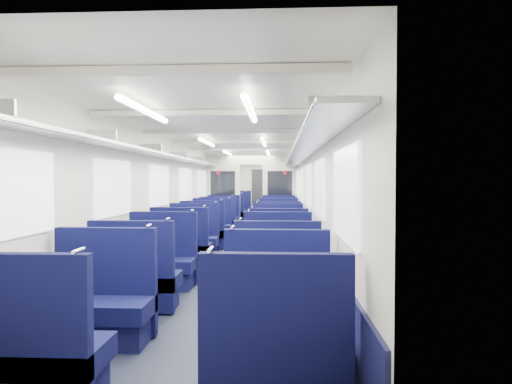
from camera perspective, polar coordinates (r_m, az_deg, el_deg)
The scene contains 41 objects.
floor at distance 11.28m, azimuth -1.40°, elevation -6.24°, with size 2.80×18.00×0.01m, color black.
ceiling at distance 11.20m, azimuth -1.41°, elevation 5.75°, with size 2.80×18.00×0.01m, color white.
wall_left at distance 11.37m, azimuth -8.46°, elevation -0.25°, with size 0.02×18.00×2.35m, color beige.
dado_left at distance 11.42m, azimuth -8.37°, elevation -4.39°, with size 0.03×17.90×0.70m, color #101135.
wall_right at distance 11.16m, azimuth 5.78°, elevation -0.28°, with size 0.02×18.00×2.35m, color beige.
dado_right at distance 11.22m, azimuth 5.69°, elevation -4.49°, with size 0.03×17.90×0.70m, color #101135.
wall_far at distance 20.16m, azimuth 0.54°, elevation 0.56°, with size 2.80×0.02×2.35m, color beige.
luggage_rack_left at distance 11.34m, azimuth -7.55°, elevation 3.78°, with size 0.36×17.40×0.18m.
luggage_rack_right at distance 11.15m, azimuth 4.83°, elevation 3.82°, with size 0.36×17.40×0.18m.
windows at distance 10.72m, azimuth -1.59°, elevation 0.96°, with size 2.78×15.60×0.75m.
ceiling_fittings at distance 10.94m, azimuth -1.51°, elevation 5.53°, with size 2.70×16.06×0.11m.
end_door at distance 20.10m, azimuth 0.53°, elevation 0.06°, with size 0.75×0.06×2.00m, color black.
bulkhead at distance 13.70m, azimuth -0.60°, elevation 0.32°, with size 2.80×0.10×2.35m.
seat_0 at distance 3.54m, azimuth -27.11°, elevation -18.40°, with size 0.99×0.54×1.10m.
seat_1 at distance 3.19m, azimuth 2.54°, elevation -20.48°, with size 0.99×0.54×1.10m.
seat_2 at distance 4.60m, azimuth -19.16°, elevation -13.62°, with size 0.99×0.54×1.10m.
seat_3 at distance 4.21m, azimuth 2.65°, elevation -14.96°, with size 0.99×0.54×1.10m.
seat_4 at distance 5.52m, azimuth -15.13°, elevation -11.02°, with size 0.99×0.54×1.10m.
seat_5 at distance 5.30m, azimuth 2.72°, elevation -11.48°, with size 0.99×0.54×1.10m.
seat_6 at distance 6.59m, azimuth -12.00°, elevation -8.92°, with size 0.99×0.54×1.10m.
seat_7 at distance 6.45m, azimuth 2.76°, elevation -9.12°, with size 0.99×0.54×1.10m.
seat_8 at distance 7.85m, azimuth -9.51°, elevation -7.22°, with size 0.99×0.54×1.10m.
seat_9 at distance 7.46m, azimuth 2.79°, elevation -7.65°, with size 0.99×0.54×1.10m.
seat_10 at distance 8.90m, azimuth -8.00°, elevation -6.17°, with size 0.99×0.54×1.10m.
seat_11 at distance 8.78m, azimuth 2.81°, elevation -6.26°, with size 0.99×0.54×1.10m.
seat_12 at distance 10.04m, azimuth -6.72°, elevation -5.27°, with size 0.99×0.54×1.10m.
seat_13 at distance 9.78m, azimuth 2.83°, elevation -5.45°, with size 0.99×0.54×1.10m.
seat_14 at distance 11.21m, azimuth -5.69°, elevation -4.55°, with size 0.99×0.54×1.10m.
seat_15 at distance 11.00m, azimuth 2.84°, elevation -4.67°, with size 0.99×0.54×1.10m.
seat_16 at distance 12.33m, azimuth -4.90°, elevation -3.99°, with size 0.99×0.54×1.10m.
seat_17 at distance 12.12m, azimuth 2.85°, elevation -4.09°, with size 0.99×0.54×1.10m.
seat_18 at distance 13.48m, azimuth -4.22°, elevation -3.51°, with size 0.99×0.54×1.10m.
seat_19 at distance 13.32m, azimuth 2.86°, elevation -3.57°, with size 0.99×0.54×1.10m.
seat_20 at distance 15.51m, azimuth -3.27°, elevation -2.84°, with size 0.99×0.54×1.10m.
seat_21 at distance 15.25m, azimuth 2.88°, elevation -2.92°, with size 0.99×0.54×1.10m.
seat_22 at distance 16.47m, azimuth -2.91°, elevation -2.58°, with size 0.99×0.54×1.10m.
seat_23 at distance 16.44m, azimuth 2.88°, elevation -2.59°, with size 0.99×0.54×1.10m.
seat_24 at distance 17.65m, azimuth -2.51°, elevation -2.30°, with size 0.99×0.54×1.10m.
seat_25 at distance 17.54m, azimuth 2.89°, elevation -2.33°, with size 0.99×0.54×1.10m.
seat_26 at distance 18.77m, azimuth -2.19°, elevation -2.07°, with size 0.99×0.54×1.10m.
seat_27 at distance 18.74m, azimuth 2.89°, elevation -2.07°, with size 0.99×0.54×1.10m.
Camera 1 is at (0.85, -11.14, 1.54)m, focal length 31.35 mm.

